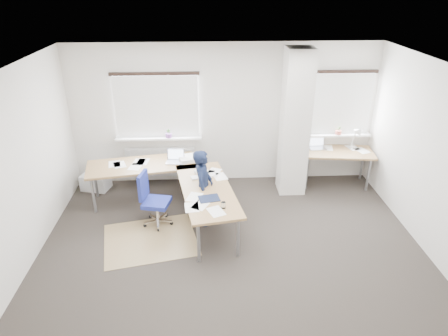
{
  "coord_description": "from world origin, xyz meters",
  "views": [
    {
      "loc": [
        -0.38,
        -5.04,
        3.88
      ],
      "look_at": [
        -0.08,
        0.9,
        1.01
      ],
      "focal_mm": 32.0,
      "sensor_mm": 36.0,
      "label": 1
    }
  ],
  "objects_px": {
    "task_chair": "(155,210)",
    "person": "(203,188)",
    "desk_main": "(175,177)",
    "desk_side": "(337,153)"
  },
  "relations": [
    {
      "from": "task_chair",
      "to": "person",
      "type": "height_order",
      "value": "person"
    },
    {
      "from": "task_chair",
      "to": "desk_side",
      "type": "bearing_deg",
      "value": 33.13
    },
    {
      "from": "desk_main",
      "to": "person",
      "type": "relative_size",
      "value": 2.08
    },
    {
      "from": "desk_main",
      "to": "task_chair",
      "type": "height_order",
      "value": "same"
    },
    {
      "from": "desk_side",
      "to": "task_chair",
      "type": "bearing_deg",
      "value": -152.83
    },
    {
      "from": "person",
      "to": "task_chair",
      "type": "bearing_deg",
      "value": 100.13
    },
    {
      "from": "desk_side",
      "to": "task_chair",
      "type": "height_order",
      "value": "desk_side"
    },
    {
      "from": "desk_main",
      "to": "person",
      "type": "bearing_deg",
      "value": -47.67
    },
    {
      "from": "desk_main",
      "to": "desk_side",
      "type": "bearing_deg",
      "value": 6.19
    },
    {
      "from": "desk_side",
      "to": "task_chair",
      "type": "distance_m",
      "value": 3.77
    }
  ]
}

